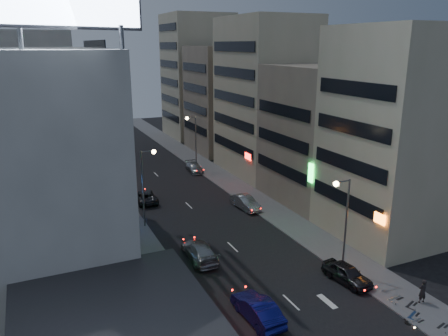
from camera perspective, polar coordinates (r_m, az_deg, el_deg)
ground at (r=31.32m, az=12.98°, el=-20.38°), size 180.00×180.00×0.00m
sidewalk_left at (r=53.49m, az=-14.21°, el=-4.58°), size 4.00×120.00×0.12m
sidewalk_right at (r=58.12m, az=1.46°, el=-2.42°), size 4.00×120.00×0.12m
white_building at (r=40.70m, az=-24.93°, el=1.15°), size 14.00×24.00×18.00m
shophouse_near at (r=44.11m, az=21.20°, el=3.94°), size 10.00×11.00×20.00m
shophouse_mid at (r=53.28m, az=12.63°, el=4.34°), size 11.00×12.00×16.00m
shophouse_far at (r=63.29m, az=5.32°, el=9.19°), size 10.00×14.00×22.00m
far_left_a at (r=65.15m, az=-23.83°, el=7.22°), size 11.00×10.00×20.00m
far_left_b at (r=78.36m, az=-24.23°, el=6.57°), size 12.00×10.00×15.00m
far_right_a at (r=77.03m, az=0.04°, el=8.95°), size 11.00×12.00×18.00m
far_right_b at (r=89.80m, az=-3.45°, el=11.83°), size 12.00×12.00×24.00m
street_lamp_right_near at (r=36.19m, az=15.28°, el=-5.68°), size 1.60×0.44×8.02m
street_lamp_left at (r=44.77m, az=-10.13°, el=-1.18°), size 1.60×0.44×8.02m
street_lamp_right_far at (r=64.86m, az=-4.04°, el=4.33°), size 1.60×0.44×8.02m
parked_car_right_near at (r=36.99m, az=15.77°, el=-13.13°), size 2.35×4.60×1.50m
parked_car_right_mid at (r=50.43m, az=2.80°, el=-4.51°), size 1.98×4.73×1.52m
parked_car_left at (r=53.32m, az=-10.21°, el=-3.68°), size 2.48×5.02×1.37m
parked_car_right_far at (r=64.91m, az=-3.88°, el=0.07°), size 2.22×4.73×1.33m
road_car_blue at (r=31.52m, az=4.38°, el=-17.91°), size 1.91×4.99×1.62m
road_car_silver at (r=39.09m, az=-3.20°, el=-10.79°), size 2.47×5.50×1.57m
person at (r=35.93m, az=24.49°, el=-14.41°), size 0.70×0.47×1.86m
scooter_black_a at (r=34.52m, az=26.79°, el=-16.86°), size 0.91×1.70×0.99m
scooter_silver_a at (r=34.38m, az=24.24°, el=-16.66°), size 0.65×1.67×1.00m
scooter_blue at (r=34.94m, az=23.65°, el=-16.00°), size 1.12×1.77×1.02m
scooter_black_b at (r=36.08m, az=23.41°, el=-14.90°), size 1.11×1.79×1.04m
scooter_silver_b at (r=36.38m, az=21.88°, el=-14.36°), size 0.80×1.92×1.14m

